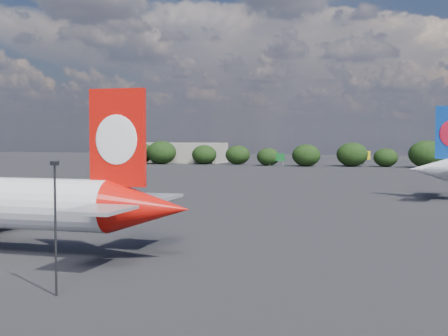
% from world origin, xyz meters
% --- Properties ---
extents(ground, '(500.00, 500.00, 0.00)m').
position_xyz_m(ground, '(0.00, 60.00, 0.00)').
color(ground, black).
rests_on(ground, ground).
extents(apron_lamp_post, '(0.55, 0.30, 9.26)m').
position_xyz_m(apron_lamp_post, '(9.83, -6.18, 5.26)').
color(apron_lamp_post, black).
rests_on(apron_lamp_post, ground).
extents(terminal_building, '(42.00, 16.00, 8.00)m').
position_xyz_m(terminal_building, '(-65.00, 192.00, 4.00)').
color(terminal_building, gray).
rests_on(terminal_building, ground).
extents(highway_sign, '(6.00, 0.30, 4.50)m').
position_xyz_m(highway_sign, '(-18.00, 176.00, 3.13)').
color(highway_sign, '#136024').
rests_on(highway_sign, ground).
extents(billboard_yellow, '(5.00, 0.30, 5.50)m').
position_xyz_m(billboard_yellow, '(12.00, 182.00, 3.87)').
color(billboard_yellow, yellow).
rests_on(billboard_yellow, ground).
extents(horizon_treeline, '(202.74, 14.97, 9.33)m').
position_xyz_m(horizon_treeline, '(-1.24, 179.21, 3.95)').
color(horizon_treeline, black).
rests_on(horizon_treeline, ground).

